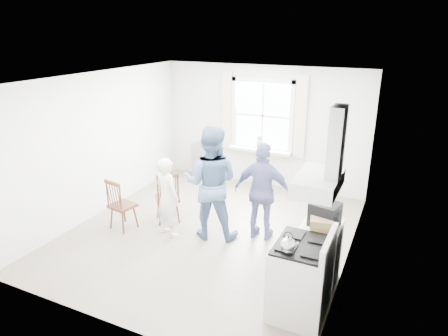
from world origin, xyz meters
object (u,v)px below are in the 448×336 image
low_cabinet (319,254)px  person_left (167,197)px  windsor_chair_b (117,200)px  person_right (263,192)px  windsor_chair_a (168,193)px  person_mid (211,183)px  gas_stove (301,278)px  stereo_stack (325,214)px

low_cabinet → person_left: bearing=173.7°
windsor_chair_b → person_right: (2.31, 0.82, 0.25)m
person_right → windsor_chair_a: bearing=5.3°
low_cabinet → windsor_chair_a: size_ratio=0.94×
windsor_chair_a → person_right: 1.71m
low_cabinet → person_mid: (-1.92, 0.58, 0.50)m
windsor_chair_a → windsor_chair_b: windsor_chair_a is taller
gas_stove → stereo_stack: (0.10, 0.68, 0.57)m
windsor_chair_b → person_right: bearing=19.5°
low_cabinet → person_mid: 2.07m
windsor_chair_a → person_right: (1.68, 0.22, 0.23)m
person_left → person_mid: 0.77m
person_left → person_right: person_right is taller
windsor_chair_b → person_right: 2.46m
low_cabinet → person_right: bearing=142.6°
stereo_stack → person_mid: bearing=162.9°
windsor_chair_a → person_mid: (0.89, -0.07, 0.36)m
windsor_chair_b → person_left: size_ratio=0.68×
stereo_stack → windsor_chair_b: stereo_stack is taller
gas_stove → low_cabinet: (0.07, 0.70, -0.03)m
stereo_stack → person_left: (-2.61, 0.31, -0.37)m
gas_stove → low_cabinet: gas_stove is taller
gas_stove → windsor_chair_a: (-2.74, 1.35, 0.10)m
person_right → gas_stove: bearing=122.0°
windsor_chair_b → person_mid: 1.65m
low_cabinet → person_left: 2.61m
stereo_stack → person_right: person_right is taller
windsor_chair_a → stereo_stack: bearing=-13.3°
low_cabinet → stereo_stack: stereo_stack is taller
low_cabinet → stereo_stack: 0.61m
gas_stove → windsor_chair_b: size_ratio=1.20×
gas_stove → stereo_stack: bearing=81.9°
gas_stove → person_left: 2.71m
gas_stove → low_cabinet: 0.70m
person_left → low_cabinet: bearing=-166.4°
low_cabinet → stereo_stack: size_ratio=2.22×
person_right → person_mid: bearing=17.9°
person_mid → gas_stove: bearing=131.0°
gas_stove → person_mid: 2.30m
gas_stove → windsor_chair_b: 3.45m
stereo_stack → windsor_chair_a: bearing=166.7°
gas_stove → windsor_chair_a: size_ratio=1.17×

